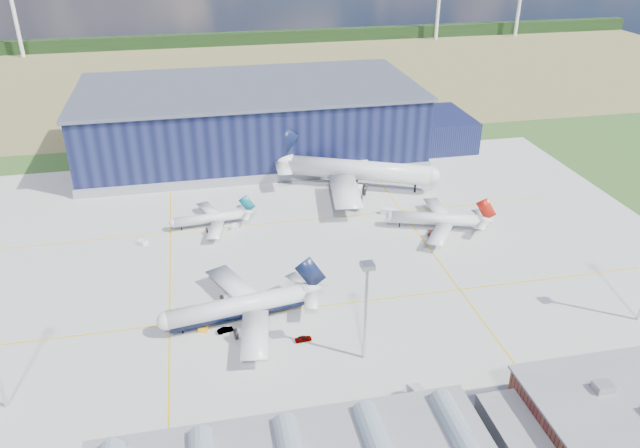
{
  "coord_description": "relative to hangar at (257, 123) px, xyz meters",
  "views": [
    {
      "loc": [
        -20.14,
        -129.18,
        84.94
      ],
      "look_at": [
        9.88,
        14.31,
        9.16
      ],
      "focal_mm": 35.0,
      "sensor_mm": 36.0,
      "label": 1
    }
  ],
  "objects": [
    {
      "name": "ground",
      "position": [
        -2.81,
        -94.8,
        -11.62
      ],
      "size": [
        600.0,
        600.0,
        0.0
      ],
      "primitive_type": "plane",
      "color": "#2A4D1D",
      "rests_on": "ground"
    },
    {
      "name": "apron",
      "position": [
        -2.81,
        -84.8,
        -11.59
      ],
      "size": [
        220.0,
        160.0,
        0.08
      ],
      "color": "#9F9F9A",
      "rests_on": "ground"
    },
    {
      "name": "farmland",
      "position": [
        -2.81,
        125.2,
        -11.62
      ],
      "size": [
        600.0,
        220.0,
        0.01
      ],
      "primitive_type": "cube",
      "color": "olive",
      "rests_on": "ground"
    },
    {
      "name": "treeline",
      "position": [
        -2.81,
        205.2,
        -7.62
      ],
      "size": [
        600.0,
        8.0,
        8.0
      ],
      "primitive_type": "cube",
      "color": "black",
      "rests_on": "ground"
    },
    {
      "name": "hangar",
      "position": [
        0.0,
        0.0,
        0.0
      ],
      "size": [
        145.0,
        62.0,
        26.1
      ],
      "color": "black",
      "rests_on": "ground"
    },
    {
      "name": "light_mast_center",
      "position": [
        7.19,
        -124.8,
        3.82
      ],
      "size": [
        2.6,
        2.6,
        23.0
      ],
      "color": "silver",
      "rests_on": "ground"
    },
    {
      "name": "airliner_navy",
      "position": [
        -17.47,
        -106.8,
        -5.08
      ],
      "size": [
        45.4,
        44.67,
        13.06
      ],
      "primitive_type": null,
      "rotation": [
        0.0,
        0.0,
        3.29
      ],
      "color": "silver",
      "rests_on": "ground"
    },
    {
      "name": "airliner_red",
      "position": [
        42.66,
        -73.19,
        -6.39
      ],
      "size": [
        40.42,
        39.98,
        10.46
      ],
      "primitive_type": null,
      "rotation": [
        0.0,
        0.0,
        2.82
      ],
      "color": "silver",
      "rests_on": "ground"
    },
    {
      "name": "airliner_widebody",
      "position": [
        28.83,
        -39.8,
        -1.9
      ],
      "size": [
        78.14,
        77.49,
        19.43
      ],
      "primitive_type": null,
      "rotation": [
        0.0,
        0.0,
        -0.42
      ],
      "color": "silver",
      "rests_on": "ground"
    },
    {
      "name": "airliner_regional",
      "position": [
        -21.44,
        -58.23,
        -7.37
      ],
      "size": [
        28.16,
        27.65,
        8.5
      ],
      "primitive_type": null,
      "rotation": [
        0.0,
        0.0,
        3.23
      ],
      "color": "silver",
      "rests_on": "ground"
    },
    {
      "name": "gse_tug_a",
      "position": [
        -25.19,
        -108.06,
        -10.94
      ],
      "size": [
        2.7,
        3.62,
        1.35
      ],
      "primitive_type": "cube",
      "rotation": [
        0.0,
        0.0,
        -0.24
      ],
      "color": "#FFA416",
      "rests_on": "ground"
    },
    {
      "name": "gse_cart_a",
      "position": [
        -14.21,
        -61.1,
        -10.99
      ],
      "size": [
        2.79,
        3.36,
        1.24
      ],
      "primitive_type": "cube",
      "rotation": [
        0.0,
        0.0,
        -0.35
      ],
      "color": "silver",
      "rests_on": "ground"
    },
    {
      "name": "gse_van_b",
      "position": [
        32.36,
        -61.32,
        -10.63
      ],
      "size": [
        4.67,
        3.97,
        1.97
      ],
      "primitive_type": "cube",
      "rotation": [
        0.0,
        0.0,
        1.0
      ],
      "color": "silver",
      "rests_on": "ground"
    },
    {
      "name": "gse_cart_b",
      "position": [
        -40.4,
        -65.1,
        -11.0
      ],
      "size": [
        3.37,
        3.36,
        1.24
      ],
      "primitive_type": "cube",
      "rotation": [
        0.0,
        0.0,
        0.79
      ],
      "color": "silver",
      "rests_on": "ground"
    },
    {
      "name": "gse_van_c",
      "position": [
        53.22,
        -140.8,
        -10.48
      ],
      "size": [
        5.12,
        3.3,
        2.27
      ],
      "primitive_type": "cube",
      "rotation": [
        0.0,
        0.0,
        1.8
      ],
      "color": "silver",
      "rests_on": "ground"
    },
    {
      "name": "airstair",
      "position": [
        12.93,
        -140.8,
        -9.86
      ],
      "size": [
        2.45,
        5.57,
        3.5
      ],
      "primitive_type": "cube",
      "rotation": [
        0.0,
        0.0,
        -0.05
      ],
      "color": "silver",
      "rests_on": "ground"
    },
    {
      "name": "car_a",
      "position": [
        -4.2,
        -116.76,
        -10.99
      ],
      "size": [
        3.84,
        1.91,
        1.26
      ],
      "primitive_type": "imported",
      "rotation": [
        0.0,
        0.0,
        1.69
      ],
      "color": "#99999E",
      "rests_on": "ground"
    },
    {
      "name": "car_b",
      "position": [
        -20.6,
        -110.09,
        -11.03
      ],
      "size": [
        3.75,
        2.12,
        1.17
      ],
      "primitive_type": "imported",
      "rotation": [
        0.0,
        0.0,
        1.83
      ],
      "color": "#99999E",
      "rests_on": "ground"
    }
  ]
}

